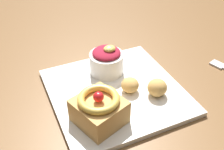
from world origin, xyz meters
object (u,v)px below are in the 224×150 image
at_px(fritter_middle, 130,85).
at_px(fritter_front, 157,88).
at_px(cake_slice, 99,109).
at_px(berry_ramekin, 107,61).
at_px(front_plate, 116,92).

bearing_deg(fritter_middle, fritter_front, -35.78).
xyz_separation_m(cake_slice, berry_ramekin, (0.08, 0.15, -0.00)).
height_order(cake_slice, berry_ramekin, same).
distance_m(berry_ramekin, fritter_middle, 0.09).
height_order(front_plate, fritter_middle, fritter_middle).
bearing_deg(fritter_front, front_plate, 145.69).
height_order(cake_slice, fritter_middle, cake_slice).
bearing_deg(cake_slice, front_plate, 46.50).
relative_size(front_plate, berry_ramekin, 3.50).
distance_m(fritter_front, fritter_middle, 0.06).
xyz_separation_m(front_plate, berry_ramekin, (0.01, 0.07, 0.04)).
xyz_separation_m(berry_ramekin, fritter_front, (0.07, -0.12, -0.01)).
distance_m(front_plate, cake_slice, 0.11).
bearing_deg(fritter_front, fritter_middle, 144.22).
height_order(front_plate, berry_ramekin, berry_ramekin).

